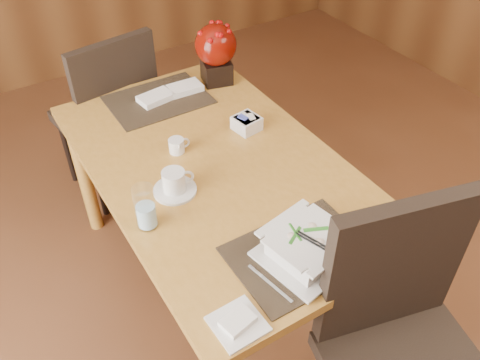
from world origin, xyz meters
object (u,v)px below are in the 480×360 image
coffee_cup (174,183)px  soup_setting (306,247)px  creamer_jug (177,146)px  water_glass (145,208)px  near_chair (403,338)px  dining_table (218,182)px  far_chair (111,110)px  sugar_caddy (247,123)px  berry_decor (216,50)px  bread_plate (238,324)px

coffee_cup → soup_setting: bearing=-67.1°
coffee_cup → creamer_jug: 0.24m
water_glass → near_chair: (0.53, -0.73, -0.24)m
dining_table → far_chair: far_chair is taller
coffee_cup → near_chair: near_chair is taller
creamer_jug → sugar_caddy: bearing=1.9°
berry_decor → near_chair: bearing=-96.4°
berry_decor → bread_plate: (-0.63, -1.23, -0.16)m
near_chair → far_chair: (-0.30, 1.78, -0.04)m
far_chair → berry_decor: bearing=136.0°
near_chair → far_chair: size_ratio=1.08×
soup_setting → berry_decor: 1.18m
soup_setting → near_chair: bearing=-75.5°
coffee_cup → creamer_jug: bearing=61.8°
sugar_caddy → bread_plate: 0.97m
creamer_jug → bread_plate: size_ratio=0.57×
near_chair → far_chair: bearing=113.1°
soup_setting → water_glass: water_glass is taller
creamer_jug → far_chair: 0.77m
soup_setting → creamer_jug: soup_setting is taller
coffee_cup → water_glass: 0.20m
dining_table → near_chair: size_ratio=1.41×
soup_setting → dining_table: bearing=79.6°
creamer_jug → sugar_caddy: size_ratio=0.81×
bread_plate → near_chair: near_chair is taller
creamer_jug → bread_plate: creamer_jug is taller
near_chair → coffee_cup: bearing=127.4°
bread_plate → water_glass: bearing=96.5°
dining_table → water_glass: water_glass is taller
soup_setting → coffee_cup: bearing=102.2°
soup_setting → creamer_jug: size_ratio=3.76×
dining_table → coffee_cup: size_ratio=9.21×
near_chair → water_glass: bearing=139.4°
berry_decor → bread_plate: 1.39m
creamer_jug → near_chair: near_chair is taller
berry_decor → near_chair: near_chair is taller
bread_plate → far_chair: (0.17, 1.55, -0.20)m
sugar_caddy → berry_decor: 0.45m
coffee_cup → far_chair: (0.07, 0.94, -0.23)m
coffee_cup → bread_plate: size_ratio=1.13×
dining_table → near_chair: (0.16, -0.90, -0.05)m
dining_table → berry_decor: (0.32, 0.56, 0.26)m
berry_decor → far_chair: size_ratio=0.30×
coffee_cup → water_glass: (-0.16, -0.11, 0.05)m
soup_setting → water_glass: bearing=122.0°
creamer_jug → coffee_cup: bearing=-113.3°
sugar_caddy → berry_decor: (0.09, 0.42, 0.14)m
dining_table → creamer_jug: (-0.10, 0.15, 0.13)m
bread_plate → coffee_cup: bearing=80.7°
soup_setting → berry_decor: berry_decor is taller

